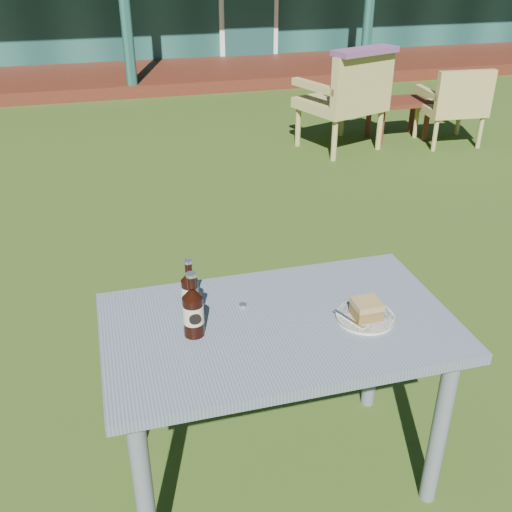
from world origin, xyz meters
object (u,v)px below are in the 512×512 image
object	(u,v)px
cola_bottle_far	(193,311)
cola_bottle_near	(190,291)
armchair_left	(347,96)
cake_slice	(367,309)
side_table	(399,106)
plate	(365,317)
cafe_table	(278,346)
armchair_right	(455,102)

from	to	relation	value
cola_bottle_far	cola_bottle_near	bearing A→B (deg)	84.77
cola_bottle_near	armchair_left	world-z (taller)	armchair_left
cake_slice	side_table	world-z (taller)	cake_slice
plate	side_table	xyz separation A→B (m)	(2.19, 3.93, -0.39)
cola_bottle_far	armchair_left	xyz separation A→B (m)	(2.11, 3.67, -0.29)
cafe_table	plate	distance (m)	0.32
armchair_left	side_table	world-z (taller)	armchair_left
cake_slice	armchair_right	bearing A→B (deg)	54.05
cafe_table	cola_bottle_near	size ratio (longest dim) A/B	5.99
cafe_table	armchair_right	distance (m)	4.58
armchair_left	cafe_table	bearing A→B (deg)	-116.32
plate	cafe_table	bearing A→B (deg)	168.43
plate	cola_bottle_near	bearing A→B (deg)	159.81
armchair_right	cafe_table	bearing A→B (deg)	-129.39
plate	cake_slice	xyz separation A→B (m)	(-0.00, -0.01, 0.04)
cafe_table	armchair_right	bearing A→B (deg)	50.61
armchair_left	cola_bottle_near	bearing A→B (deg)	-120.75
cola_bottle_far	cake_slice	bearing A→B (deg)	-7.13
cafe_table	plate	bearing A→B (deg)	-11.57
side_table	cake_slice	bearing A→B (deg)	-119.08
cake_slice	cola_bottle_near	bearing A→B (deg)	159.12
armchair_left	armchair_right	size ratio (longest dim) A/B	1.23
cola_bottle_far	side_table	bearing A→B (deg)	54.35
cola_bottle_near	side_table	distance (m)	4.66
cake_slice	cola_bottle_far	size ratio (longest dim) A/B	0.39
cake_slice	cola_bottle_near	xyz separation A→B (m)	(-0.57, 0.22, 0.03)
plate	armchair_right	world-z (taller)	armchair_right
cola_bottle_far	armchair_left	distance (m)	4.24
cola_bottle_far	armchair_right	bearing A→B (deg)	47.85
armchair_left	plate	bearing A→B (deg)	-112.21
cola_bottle_near	cola_bottle_far	distance (m)	0.15
cola_bottle_near	plate	bearing A→B (deg)	-20.19
cafe_table	armchair_right	world-z (taller)	armchair_right
cafe_table	armchair_right	xyz separation A→B (m)	(2.91, 3.54, -0.19)
cake_slice	cola_bottle_near	distance (m)	0.61
plate	side_table	size ratio (longest dim) A/B	0.34
cake_slice	armchair_left	world-z (taller)	armchair_left
plate	cola_bottle_far	xyz separation A→B (m)	(-0.58, 0.07, 0.09)
cola_bottle_near	side_table	size ratio (longest dim) A/B	0.33
cake_slice	plate	bearing A→B (deg)	78.18
cafe_table	side_table	xyz separation A→B (m)	(2.48, 3.87, -0.28)
cola_bottle_near	cola_bottle_far	bearing A→B (deg)	-95.23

